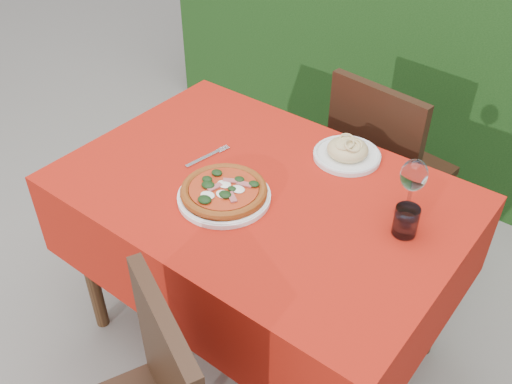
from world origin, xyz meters
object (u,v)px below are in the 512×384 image
Objects in this scene: pasta_plate at (347,152)px; pizza_plate at (224,192)px; chair_far at (382,164)px; wine_glass at (414,177)px; fork at (203,158)px; water_glass at (406,222)px.

pizza_plate is at bearing -113.21° from pasta_plate.
chair_far is 0.70m from wine_glass.
wine_glass is at bearing 128.38° from chair_far.
pizza_plate reaches higher than fork.
water_glass is at bearing -35.01° from pasta_plate.
chair_far is at bearing 78.29° from pizza_plate.
water_glass is at bearing 21.36° from pizza_plate.
chair_far is 0.44m from pasta_plate.
pizza_plate is at bearing -21.59° from fork.
wine_glass reaches higher than water_glass.
chair_far is at bearing 71.44° from fork.
chair_far is 4.64× the size of wine_glass.
pizza_plate is 0.56m from wine_glass.
chair_far is 0.73m from water_glass.
water_glass is (0.32, -0.23, 0.02)m from pasta_plate.
wine_glass is 0.99× the size of fork.
water_glass is (0.50, 0.20, 0.02)m from pizza_plate.
chair_far is 4.61× the size of fork.
wine_glass is at bearing 23.33° from fork.
pasta_plate is at bearing 48.81° from fork.
fork is at bearing -173.46° from water_glass.
pasta_plate is 1.17× the size of fork.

